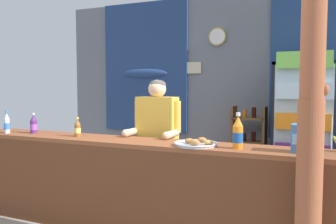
{
  "coord_description": "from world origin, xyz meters",
  "views": [
    {
      "loc": [
        1.42,
        -2.55,
        1.43
      ],
      "look_at": [
        -0.08,
        0.89,
        1.15
      ],
      "focal_mm": 38.1,
      "sensor_mm": 36.0,
      "label": 1
    }
  ],
  "objects_px": {
    "timber_post": "(311,107)",
    "shopkeeper": "(157,131)",
    "stall_counter": "(154,181)",
    "soda_bottle_water": "(7,124)",
    "pastry_tray": "(196,143)",
    "soda_bottle_iced_tea": "(78,128)",
    "soda_bottle_orange_soda": "(238,133)",
    "soda_bottle_grape_soda": "(34,125)",
    "drink_fridge": "(304,118)",
    "plastic_lawn_chair": "(153,153)",
    "bottle_shelf_rack": "(249,144)",
    "snack_box_biscuit": "(305,139)"
  },
  "relations": [
    {
      "from": "timber_post",
      "to": "shopkeeper",
      "type": "xyz_separation_m",
      "value": [
        -1.55,
        0.82,
        -0.34
      ]
    },
    {
      "from": "stall_counter",
      "to": "soda_bottle_water",
      "type": "bearing_deg",
      "value": -179.86
    },
    {
      "from": "shopkeeper",
      "to": "pastry_tray",
      "type": "height_order",
      "value": "shopkeeper"
    },
    {
      "from": "timber_post",
      "to": "soda_bottle_iced_tea",
      "type": "relative_size",
      "value": 13.28
    },
    {
      "from": "timber_post",
      "to": "soda_bottle_orange_soda",
      "type": "distance_m",
      "value": 0.71
    },
    {
      "from": "soda_bottle_orange_soda",
      "to": "soda_bottle_grape_soda",
      "type": "height_order",
      "value": "soda_bottle_orange_soda"
    },
    {
      "from": "drink_fridge",
      "to": "plastic_lawn_chair",
      "type": "height_order",
      "value": "drink_fridge"
    },
    {
      "from": "timber_post",
      "to": "soda_bottle_water",
      "type": "height_order",
      "value": "timber_post"
    },
    {
      "from": "plastic_lawn_chair",
      "to": "timber_post",
      "type": "bearing_deg",
      "value": -41.1
    },
    {
      "from": "bottle_shelf_rack",
      "to": "soda_bottle_orange_soda",
      "type": "bearing_deg",
      "value": -81.68
    },
    {
      "from": "stall_counter",
      "to": "pastry_tray",
      "type": "height_order",
      "value": "pastry_tray"
    },
    {
      "from": "shopkeeper",
      "to": "soda_bottle_iced_tea",
      "type": "xyz_separation_m",
      "value": [
        -0.71,
        -0.43,
        0.05
      ]
    },
    {
      "from": "plastic_lawn_chair",
      "to": "shopkeeper",
      "type": "relative_size",
      "value": 0.58
    },
    {
      "from": "plastic_lawn_chair",
      "to": "soda_bottle_water",
      "type": "relative_size",
      "value": 3.42
    },
    {
      "from": "soda_bottle_orange_soda",
      "to": "soda_bottle_iced_tea",
      "type": "height_order",
      "value": "soda_bottle_orange_soda"
    },
    {
      "from": "shopkeeper",
      "to": "pastry_tray",
      "type": "bearing_deg",
      "value": -37.9
    },
    {
      "from": "bottle_shelf_rack",
      "to": "plastic_lawn_chair",
      "type": "relative_size",
      "value": 1.32
    },
    {
      "from": "soda_bottle_grape_soda",
      "to": "soda_bottle_iced_tea",
      "type": "bearing_deg",
      "value": -1.29
    },
    {
      "from": "drink_fridge",
      "to": "soda_bottle_grape_soda",
      "type": "relative_size",
      "value": 8.09
    },
    {
      "from": "drink_fridge",
      "to": "soda_bottle_iced_tea",
      "type": "distance_m",
      "value": 2.82
    },
    {
      "from": "soda_bottle_orange_soda",
      "to": "soda_bottle_water",
      "type": "height_order",
      "value": "soda_bottle_orange_soda"
    },
    {
      "from": "soda_bottle_water",
      "to": "soda_bottle_grape_soda",
      "type": "distance_m",
      "value": 0.3
    },
    {
      "from": "bottle_shelf_rack",
      "to": "snack_box_biscuit",
      "type": "bearing_deg",
      "value": -68.43
    },
    {
      "from": "soda_bottle_water",
      "to": "drink_fridge",
      "type": "bearing_deg",
      "value": 33.45
    },
    {
      "from": "timber_post",
      "to": "snack_box_biscuit",
      "type": "relative_size",
      "value": 11.96
    },
    {
      "from": "shopkeeper",
      "to": "soda_bottle_grape_soda",
      "type": "xyz_separation_m",
      "value": [
        -1.31,
        -0.42,
        0.06
      ]
    },
    {
      "from": "bottle_shelf_rack",
      "to": "soda_bottle_water",
      "type": "height_order",
      "value": "soda_bottle_water"
    },
    {
      "from": "bottle_shelf_rack",
      "to": "soda_bottle_grape_soda",
      "type": "relative_size",
      "value": 5.0
    },
    {
      "from": "bottle_shelf_rack",
      "to": "snack_box_biscuit",
      "type": "distance_m",
      "value": 2.31
    },
    {
      "from": "bottle_shelf_rack",
      "to": "timber_post",
      "type": "bearing_deg",
      "value": -70.41
    },
    {
      "from": "timber_post",
      "to": "plastic_lawn_chair",
      "type": "bearing_deg",
      "value": 138.9
    },
    {
      "from": "pastry_tray",
      "to": "soda_bottle_iced_tea",
      "type": "bearing_deg",
      "value": 178.11
    },
    {
      "from": "pastry_tray",
      "to": "bottle_shelf_rack",
      "type": "bearing_deg",
      "value": 88.61
    },
    {
      "from": "soda_bottle_grape_soda",
      "to": "timber_post",
      "type": "bearing_deg",
      "value": -8.04
    },
    {
      "from": "soda_bottle_orange_soda",
      "to": "soda_bottle_water",
      "type": "relative_size",
      "value": 1.21
    },
    {
      "from": "plastic_lawn_chair",
      "to": "soda_bottle_orange_soda",
      "type": "distance_m",
      "value": 2.19
    },
    {
      "from": "stall_counter",
      "to": "soda_bottle_orange_soda",
      "type": "bearing_deg",
      "value": 3.66
    },
    {
      "from": "soda_bottle_orange_soda",
      "to": "snack_box_biscuit",
      "type": "height_order",
      "value": "soda_bottle_orange_soda"
    },
    {
      "from": "soda_bottle_iced_tea",
      "to": "timber_post",
      "type": "bearing_deg",
      "value": -9.83
    },
    {
      "from": "timber_post",
      "to": "drink_fridge",
      "type": "bearing_deg",
      "value": 93.72
    },
    {
      "from": "bottle_shelf_rack",
      "to": "plastic_lawn_chair",
      "type": "height_order",
      "value": "bottle_shelf_rack"
    },
    {
      "from": "bottle_shelf_rack",
      "to": "soda_bottle_iced_tea",
      "type": "xyz_separation_m",
      "value": [
        -1.37,
        -2.1,
        0.39
      ]
    },
    {
      "from": "soda_bottle_water",
      "to": "soda_bottle_orange_soda",
      "type": "bearing_deg",
      "value": 1.17
    },
    {
      "from": "timber_post",
      "to": "soda_bottle_orange_soda",
      "type": "height_order",
      "value": "timber_post"
    },
    {
      "from": "soda_bottle_orange_soda",
      "to": "soda_bottle_water",
      "type": "distance_m",
      "value": 2.56
    },
    {
      "from": "plastic_lawn_chair",
      "to": "pastry_tray",
      "type": "distance_m",
      "value": 1.92
    },
    {
      "from": "stall_counter",
      "to": "drink_fridge",
      "type": "height_order",
      "value": "drink_fridge"
    },
    {
      "from": "stall_counter",
      "to": "shopkeeper",
      "type": "distance_m",
      "value": 0.69
    },
    {
      "from": "bottle_shelf_rack",
      "to": "shopkeeper",
      "type": "height_order",
      "value": "shopkeeper"
    },
    {
      "from": "stall_counter",
      "to": "soda_bottle_iced_tea",
      "type": "bearing_deg",
      "value": 174.11
    }
  ]
}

